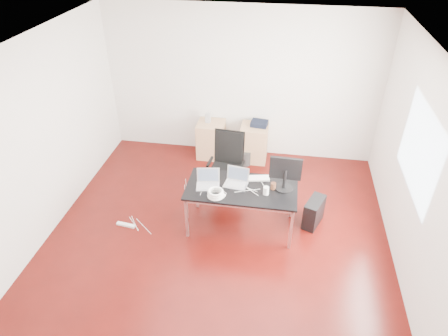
% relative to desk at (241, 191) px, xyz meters
% --- Properties ---
extents(room_shell, '(5.00, 5.00, 5.00)m').
position_rel_desk_xyz_m(room_shell, '(-0.27, -0.26, 0.73)').
color(room_shell, '#3B0906').
rests_on(room_shell, ground).
extents(desk, '(1.60, 0.80, 0.73)m').
position_rel_desk_xyz_m(desk, '(0.00, 0.00, 0.00)').
color(desk, black).
rests_on(desk, ground).
extents(office_chair, '(0.52, 0.54, 1.08)m').
position_rel_desk_xyz_m(office_chair, '(-0.34, 0.84, -0.07)').
color(office_chair, black).
rests_on(office_chair, ground).
extents(filing_cabinet_left, '(0.50, 0.50, 0.70)m').
position_rel_desk_xyz_m(filing_cabinet_left, '(-0.83, 1.97, -0.33)').
color(filing_cabinet_left, '#AB7D55').
rests_on(filing_cabinet_left, ground).
extents(filing_cabinet_right, '(0.50, 0.50, 0.70)m').
position_rel_desk_xyz_m(filing_cabinet_right, '(-0.00, 1.97, -0.33)').
color(filing_cabinet_right, '#AB7D55').
rests_on(filing_cabinet_right, ground).
extents(pc_tower, '(0.35, 0.49, 0.44)m').
position_rel_desk_xyz_m(pc_tower, '(1.09, 0.24, -0.46)').
color(pc_tower, black).
rests_on(pc_tower, ground).
extents(wastebasket, '(0.31, 0.31, 0.28)m').
position_rel_desk_xyz_m(wastebasket, '(-0.15, 1.76, -0.54)').
color(wastebasket, black).
rests_on(wastebasket, ground).
extents(power_strip, '(0.31, 0.10, 0.04)m').
position_rel_desk_xyz_m(power_strip, '(-1.74, -0.29, -0.66)').
color(power_strip, white).
rests_on(power_strip, ground).
extents(laptop_left, '(0.37, 0.30, 0.23)m').
position_rel_desk_xyz_m(laptop_left, '(-0.49, -0.02, 0.11)').
color(laptop_left, silver).
rests_on(laptop_left, desk).
extents(laptop_right, '(0.37, 0.30, 0.23)m').
position_rel_desk_xyz_m(laptop_right, '(-0.09, 0.09, 0.11)').
color(laptop_right, silver).
rests_on(laptop_right, desk).
extents(monitor, '(0.45, 0.26, 0.51)m').
position_rel_desk_xyz_m(monitor, '(0.60, 0.09, 0.34)').
color(monitor, black).
rests_on(monitor, desk).
extents(keyboard, '(0.46, 0.22, 0.02)m').
position_rel_desk_xyz_m(keyboard, '(0.16, 0.25, 0.06)').
color(keyboard, white).
rests_on(keyboard, desk).
extents(cup_white, '(0.09, 0.09, 0.12)m').
position_rel_desk_xyz_m(cup_white, '(0.36, -0.09, 0.11)').
color(cup_white, white).
rests_on(cup_white, desk).
extents(cup_brown, '(0.08, 0.08, 0.10)m').
position_rel_desk_xyz_m(cup_brown, '(0.45, 0.05, 0.10)').
color(cup_brown, brown).
rests_on(cup_brown, desk).
extents(cable_coil, '(0.24, 0.24, 0.11)m').
position_rel_desk_xyz_m(cable_coil, '(-0.33, -0.26, 0.11)').
color(cable_coil, white).
rests_on(cable_coil, desk).
extents(power_adapter, '(0.09, 0.09, 0.03)m').
position_rel_desk_xyz_m(power_adapter, '(-0.24, -0.24, 0.07)').
color(power_adapter, white).
rests_on(power_adapter, desk).
extents(speaker, '(0.10, 0.09, 0.18)m').
position_rel_desk_xyz_m(speaker, '(-0.89, 2.00, 0.11)').
color(speaker, '#9E9E9E').
rests_on(speaker, filing_cabinet_left).
extents(navy_garment, '(0.33, 0.28, 0.09)m').
position_rel_desk_xyz_m(navy_garment, '(0.08, 2.02, 0.07)').
color(navy_garment, black).
rests_on(navy_garment, filing_cabinet_right).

